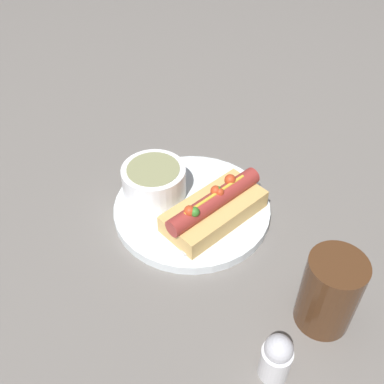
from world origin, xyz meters
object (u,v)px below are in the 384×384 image
Objects in this scene: drinking_glass at (330,292)px; soup_bowl at (154,180)px; hot_dog at (214,208)px; salt_shaker at (276,357)px; spoon at (150,197)px.

soup_bowl is at bearing 100.40° from drinking_glass.
hot_dog is 1.54× the size of drinking_glass.
salt_shaker is (-0.08, -0.22, -0.00)m from hot_dog.
spoon is (-0.06, 0.09, -0.02)m from hot_dog.
soup_bowl is 1.41× the size of salt_shaker.
hot_dog is 0.24m from salt_shaker.
soup_bowl is 0.91× the size of drinking_glass.
drinking_glass reaches higher than hot_dog.
spoon is 1.60× the size of drinking_glass.
salt_shaker is at bearing -117.70° from hot_dog.
soup_bowl is 0.57× the size of spoon.
hot_dog is 0.11m from soup_bowl.
spoon is (-0.01, -0.01, -0.02)m from soup_bowl.
drinking_glass is (0.01, -0.20, 0.02)m from hot_dog.
drinking_glass is at bearing -79.60° from soup_bowl.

